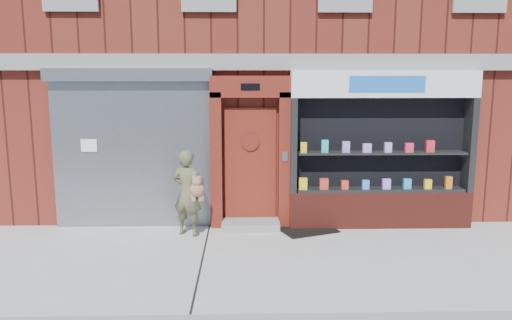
{
  "coord_description": "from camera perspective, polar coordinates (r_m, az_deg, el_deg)",
  "views": [
    {
      "loc": [
        -0.89,
        -7.52,
        2.93
      ],
      "look_at": [
        -0.66,
        1.0,
        1.46
      ],
      "focal_mm": 35.0,
      "sensor_mm": 36.0,
      "label": 1
    }
  ],
  "objects": [
    {
      "name": "red_door_bay",
      "position": [
        9.5,
        -0.66,
        0.88
      ],
      "size": [
        1.52,
        0.58,
        2.9
      ],
      "color": "#56160E",
      "rests_on": "ground"
    },
    {
      "name": "building",
      "position": [
        13.59,
        2.31,
        14.3
      ],
      "size": [
        12.0,
        8.16,
        8.0
      ],
      "color": "maroon",
      "rests_on": "ground"
    },
    {
      "name": "doormat",
      "position": [
        9.61,
        5.95,
        -7.94
      ],
      "size": [
        1.2,
        1.03,
        0.03
      ],
      "primitive_type": "cube",
      "rotation": [
        0.0,
        0.0,
        0.37
      ],
      "color": "black",
      "rests_on": "ground"
    },
    {
      "name": "woman",
      "position": [
        9.19,
        -7.76,
        -3.69
      ],
      "size": [
        0.68,
        0.58,
        1.59
      ],
      "color": "brown",
      "rests_on": "ground"
    },
    {
      "name": "pharmacy_bay",
      "position": [
        9.82,
        14.07,
        0.38
      ],
      "size": [
        3.5,
        0.41,
        3.0
      ],
      "color": "maroon",
      "rests_on": "ground"
    },
    {
      "name": "ground",
      "position": [
        8.12,
        4.97,
        -11.39
      ],
      "size": [
        80.0,
        80.0,
        0.0
      ],
      "primitive_type": "plane",
      "color": "#9E9E99",
      "rests_on": "ground"
    },
    {
      "name": "shutter_bay",
      "position": [
        9.76,
        -14.01,
        2.37
      ],
      "size": [
        3.1,
        0.3,
        3.04
      ],
      "color": "gray",
      "rests_on": "ground"
    }
  ]
}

